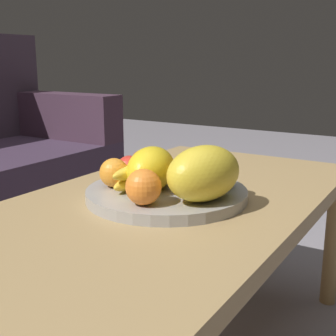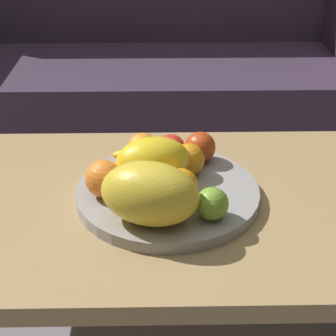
# 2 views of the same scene
# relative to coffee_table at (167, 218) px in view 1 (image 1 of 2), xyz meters

# --- Properties ---
(coffee_table) EXTENTS (1.20, 0.63, 0.46)m
(coffee_table) POSITION_rel_coffee_table_xyz_m (0.00, 0.00, 0.00)
(coffee_table) COLOR #A68656
(coffee_table) RESTS_ON ground_plane
(fruit_bowl) EXTENTS (0.38, 0.38, 0.03)m
(fruit_bowl) POSITION_rel_coffee_table_xyz_m (0.00, -0.00, 0.06)
(fruit_bowl) COLOR #9D9A97
(fruit_bowl) RESTS_ON coffee_table
(melon_large_front) EXTENTS (0.21, 0.17, 0.12)m
(melon_large_front) POSITION_rel_coffee_table_xyz_m (-0.03, -0.12, 0.13)
(melon_large_front) COLOR yellow
(melon_large_front) RESTS_ON fruit_bowl
(melon_smaller_beside) EXTENTS (0.17, 0.13, 0.10)m
(melon_smaller_beside) POSITION_rel_coffee_table_xyz_m (-0.03, 0.02, 0.12)
(melon_smaller_beside) COLOR yellow
(melon_smaller_beside) RESTS_ON fruit_bowl
(orange_front) EXTENTS (0.07, 0.07, 0.07)m
(orange_front) POSITION_rel_coffee_table_xyz_m (0.02, -0.05, 0.11)
(orange_front) COLOR orange
(orange_front) RESTS_ON fruit_bowl
(orange_left) EXTENTS (0.07, 0.07, 0.07)m
(orange_left) POSITION_rel_coffee_table_xyz_m (0.04, 0.06, 0.11)
(orange_left) COLOR orange
(orange_left) RESTS_ON fruit_bowl
(orange_right) EXTENTS (0.08, 0.08, 0.08)m
(orange_right) POSITION_rel_coffee_table_xyz_m (-0.13, -0.02, 0.11)
(orange_right) COLOR orange
(orange_right) RESTS_ON fruit_bowl
(orange_back) EXTENTS (0.07, 0.07, 0.07)m
(orange_back) POSITION_rel_coffee_table_xyz_m (-0.05, 0.11, 0.11)
(orange_back) COLOR orange
(orange_back) RESTS_ON fruit_bowl
(apple_front) EXTENTS (0.06, 0.06, 0.06)m
(apple_front) POSITION_rel_coffee_table_xyz_m (0.08, -0.11, 0.10)
(apple_front) COLOR #76A431
(apple_front) RESTS_ON fruit_bowl
(apple_left) EXTENTS (0.06, 0.06, 0.06)m
(apple_left) POSITION_rel_coffee_table_xyz_m (0.01, 0.12, 0.10)
(apple_left) COLOR red
(apple_left) RESTS_ON fruit_bowl
(apple_right) EXTENTS (0.07, 0.07, 0.07)m
(apple_right) POSITION_rel_coffee_table_xyz_m (0.07, 0.12, 0.11)
(apple_right) COLOR #BD4017
(apple_right) RESTS_ON fruit_bowl
(banana_bunch) EXTENTS (0.17, 0.14, 0.06)m
(banana_bunch) POSITION_rel_coffee_table_xyz_m (-0.03, 0.06, 0.10)
(banana_bunch) COLOR yellow
(banana_bunch) RESTS_ON fruit_bowl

